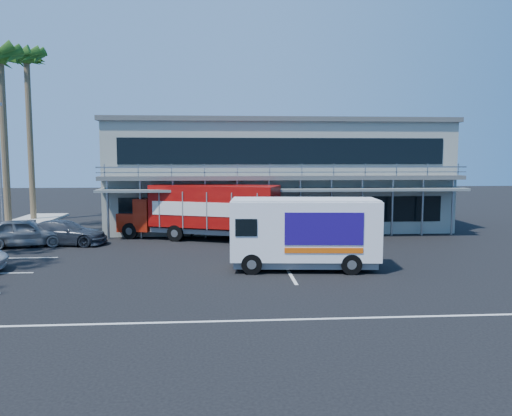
{
  "coord_description": "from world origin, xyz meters",
  "views": [
    {
      "loc": [
        -0.88,
        -20.39,
        4.86
      ],
      "look_at": [
        0.91,
        4.4,
        2.3
      ],
      "focal_mm": 35.0,
      "sensor_mm": 36.0,
      "label": 1
    }
  ],
  "objects": [
    {
      "name": "building",
      "position": [
        3.0,
        14.94,
        3.66
      ],
      "size": [
        22.4,
        12.0,
        7.3
      ],
      "color": "#999D90",
      "rests_on": "ground"
    },
    {
      "name": "white_van",
      "position": [
        2.72,
        0.64,
        1.63
      ],
      "size": [
        6.44,
        2.68,
        3.07
      ],
      "rotation": [
        0.0,
        0.0,
        -0.09
      ],
      "color": "white",
      "rests_on": "ground"
    },
    {
      "name": "parked_car_e",
      "position": [
        -11.47,
        7.2,
        0.77
      ],
      "size": [
        4.82,
        2.8,
        1.54
      ],
      "primitive_type": "imported",
      "rotation": [
        0.0,
        0.0,
        1.8
      ],
      "color": "slate",
      "rests_on": "ground"
    },
    {
      "name": "palm_e",
      "position": [
        -14.7,
        13.0,
        10.57
      ],
      "size": [
        2.8,
        2.8,
        12.25
      ],
      "color": "brown",
      "rests_on": "ground"
    },
    {
      "name": "palm_f",
      "position": [
        -15.1,
        18.5,
        11.47
      ],
      "size": [
        2.8,
        2.8,
        13.25
      ],
      "color": "brown",
      "rests_on": "ground"
    },
    {
      "name": "light_pole_far",
      "position": [
        -14.2,
        11.0,
        4.5
      ],
      "size": [
        0.5,
        0.25,
        8.09
      ],
      "color": "gray",
      "rests_on": "ground"
    },
    {
      "name": "ground",
      "position": [
        0.0,
        0.0,
        0.0
      ],
      "size": [
        120.0,
        120.0,
        0.0
      ],
      "primitive_type": "plane",
      "color": "black",
      "rests_on": "ground"
    },
    {
      "name": "red_truck",
      "position": [
        -1.84,
        8.73,
        1.77
      ],
      "size": [
        9.72,
        5.44,
        3.22
      ],
      "rotation": [
        0.0,
        0.0,
        -0.36
      ],
      "color": "maroon",
      "rests_on": "ground"
    },
    {
      "name": "parked_car_d",
      "position": [
        -9.5,
        7.6,
        0.67
      ],
      "size": [
        4.86,
        2.5,
        1.35
      ],
      "primitive_type": "imported",
      "rotation": [
        0.0,
        0.0,
        1.43
      ],
      "color": "#2E343E",
      "rests_on": "ground"
    }
  ]
}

